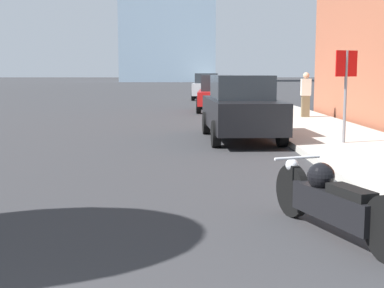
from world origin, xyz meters
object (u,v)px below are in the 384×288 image
at_px(motorcycle, 332,201).
at_px(pedestrian, 306,94).
at_px(parked_car_silver, 207,87).
at_px(stop_sign, 346,80).
at_px(parked_car_black, 241,108).
at_px(parked_car_red, 217,93).

relative_size(motorcycle, pedestrian, 1.41).
bearing_deg(parked_car_silver, stop_sign, -79.72).
bearing_deg(parked_car_black, pedestrian, 59.50).
bearing_deg(pedestrian, motorcycle, -101.55).
relative_size(parked_car_black, parked_car_silver, 1.08).
distance_m(motorcycle, pedestrian, 14.38).
xyz_separation_m(stop_sign, pedestrian, (0.74, 7.33, -0.62)).
height_order(parked_car_red, stop_sign, stop_sign).
bearing_deg(motorcycle, parked_car_black, 71.80).
distance_m(parked_car_black, parked_car_silver, 21.35).
height_order(motorcycle, parked_car_silver, parked_car_silver).
xyz_separation_m(parked_car_black, pedestrian, (2.99, 5.60, 0.13)).
xyz_separation_m(parked_car_black, stop_sign, (2.26, -1.73, 0.76)).
height_order(parked_car_red, parked_car_silver, parked_car_silver).
relative_size(parked_car_black, pedestrian, 2.81).
relative_size(parked_car_silver, stop_sign, 2.00).
distance_m(parked_car_red, parked_car_silver, 10.78).
bearing_deg(stop_sign, parked_car_red, 100.37).
bearing_deg(motorcycle, pedestrian, 59.44).
height_order(motorcycle, stop_sign, stop_sign).
bearing_deg(parked_car_black, parked_car_silver, 87.71).
relative_size(motorcycle, parked_car_red, 0.52).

